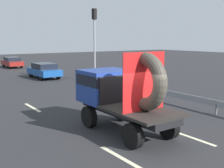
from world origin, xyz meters
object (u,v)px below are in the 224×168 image
(flatbed_truck, at_px, (119,91))
(oncoming_car, at_px, (12,62))
(distant_sedan, at_px, (44,70))
(traffic_light, at_px, (95,34))

(flatbed_truck, relative_size, oncoming_car, 1.14)
(distant_sedan, distance_m, oncoming_car, 11.52)
(oncoming_car, bearing_deg, distant_sedan, -91.78)
(distant_sedan, relative_size, traffic_light, 0.69)
(flatbed_truck, bearing_deg, distant_sedan, 78.60)
(flatbed_truck, relative_size, distant_sedan, 1.08)
(distant_sedan, xyz_separation_m, traffic_light, (3.08, -3.95, 3.24))
(traffic_light, bearing_deg, flatbed_truck, -117.45)
(distant_sedan, height_order, oncoming_car, distant_sedan)
(traffic_light, bearing_deg, distant_sedan, 127.96)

